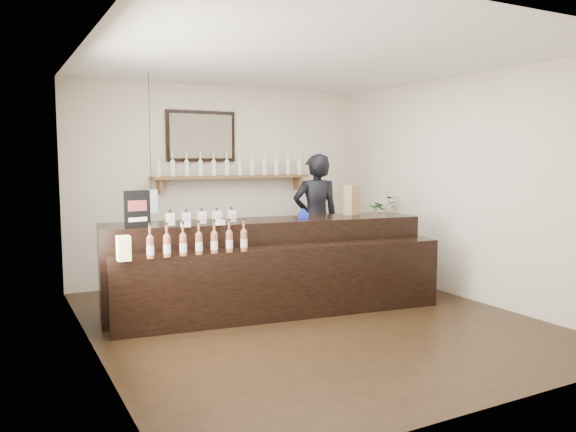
% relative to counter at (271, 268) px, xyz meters
% --- Properties ---
extents(ground, '(5.00, 5.00, 0.00)m').
position_rel_counter_xyz_m(ground, '(0.19, -0.56, -0.49)').
color(ground, black).
rests_on(ground, ground).
extents(room_shell, '(5.00, 5.00, 5.00)m').
position_rel_counter_xyz_m(room_shell, '(0.19, -0.56, 1.21)').
color(room_shell, beige).
rests_on(room_shell, ground).
extents(back_wall_decor, '(2.66, 0.96, 1.69)m').
position_rel_counter_xyz_m(back_wall_decor, '(0.04, 1.81, 1.26)').
color(back_wall_decor, brown).
rests_on(back_wall_decor, ground).
extents(counter, '(3.82, 1.48, 1.23)m').
position_rel_counter_xyz_m(counter, '(0.00, 0.00, 0.00)').
color(counter, black).
rests_on(counter, ground).
extents(promo_sign, '(0.28, 0.05, 0.39)m').
position_rel_counter_xyz_m(promo_sign, '(-1.49, 0.12, 0.75)').
color(promo_sign, black).
rests_on(promo_sign, counter).
extents(paper_bag, '(0.21, 0.18, 0.38)m').
position_rel_counter_xyz_m(paper_bag, '(1.21, 0.12, 0.75)').
color(paper_bag, olive).
rests_on(paper_bag, counter).
extents(tape_dispenser, '(0.14, 0.09, 0.11)m').
position_rel_counter_xyz_m(tape_dispenser, '(0.50, 0.11, 0.60)').
color(tape_dispenser, '#1824A8').
rests_on(tape_dispenser, counter).
extents(side_cabinet, '(0.40, 0.54, 0.77)m').
position_rel_counter_xyz_m(side_cabinet, '(2.19, 0.77, -0.11)').
color(side_cabinet, brown).
rests_on(side_cabinet, ground).
extents(potted_plant, '(0.45, 0.40, 0.46)m').
position_rel_counter_xyz_m(potted_plant, '(2.19, 0.77, 0.51)').
color(potted_plant, '#275B24').
rests_on(potted_plant, side_cabinet).
extents(shopkeeper, '(0.84, 0.63, 2.07)m').
position_rel_counter_xyz_m(shopkeeper, '(1.20, 0.99, 0.54)').
color(shopkeeper, black).
rests_on(shopkeeper, ground).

